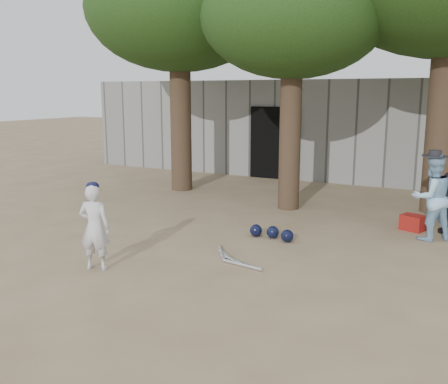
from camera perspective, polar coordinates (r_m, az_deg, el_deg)
The scene contains 7 objects.
ground at distance 8.26m, azimuth -6.98°, elevation -7.31°, with size 70.00×70.00×0.00m, color #937C5E.
boy_player at distance 7.69m, azimuth -14.57°, elevation -3.91°, with size 0.48×0.31×1.31m, color silver.
spectator_blue at distance 9.67m, azimuth 22.63°, elevation -0.57°, with size 0.76×0.59×1.56m, color #9ACAEF.
red_bag at distance 10.33m, azimuth 20.77°, elevation -3.30°, with size 0.42×0.32×0.30m, color maroon.
back_building at distance 17.38m, azimuth 12.71°, elevation 7.34°, with size 16.00×5.24×3.00m.
helmet_row at distance 9.15m, azimuth 5.49°, elevation -4.66°, with size 0.87×0.34×0.23m.
bat_pile at distance 8.00m, azimuth 0.89°, elevation -7.65°, with size 1.12×0.76×0.06m.
Camera 1 is at (4.48, -6.42, 2.63)m, focal length 40.00 mm.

